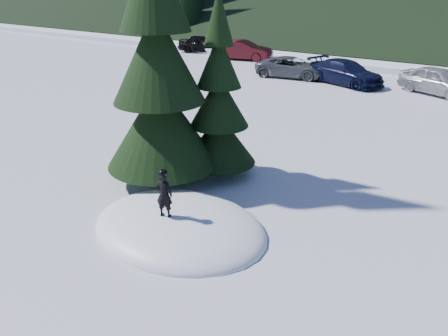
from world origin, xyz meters
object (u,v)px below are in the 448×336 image
Objects in this scene: spruce_tall at (158,69)px; car_2 at (292,67)px; child_skier at (164,194)px; car_0 at (203,44)px; car_3 at (346,72)px; car_1 at (243,50)px; car_4 at (439,81)px; spruce_short at (219,107)px.

car_2 is at bearing 104.92° from spruce_tall.
child_skier reaches higher than car_0.
car_0 reaches higher than car_3.
spruce_tall is at bearing -176.38° from car_2.
spruce_tall reaches higher than child_skier.
car_1 is 7.18m from car_2.
car_1 reaches higher than car_4.
spruce_short is 1.28× the size of car_0.
car_1 is at bearing -78.30° from child_skier.
spruce_short reaches higher than car_3.
spruce_tall is 17.11m from car_4.
spruce_tall is 2.06× the size of car_4.
spruce_short is at bearing -155.03° from car_0.
car_3 is (3.42, 0.05, 0.06)m from car_2.
child_skier is 28.58m from car_0.
car_1 reaches higher than car_0.
car_3 is at bearing 118.47° from car_4.
car_4 is (8.31, 0.49, 0.10)m from car_2.
car_0 is 1.00× the size of car_4.
car_3 is (-0.83, 15.97, -2.64)m from spruce_tall.
car_4 is at bearing -114.21° from child_skier.
child_skier is 18.67m from car_4.
car_4 is (1.97, 18.56, -0.31)m from child_skier.
spruce_short is at bearing -171.45° from car_2.
child_skier is 0.26× the size of car_4.
child_skier is at bearing -162.71° from car_4.
child_skier is 0.25× the size of car_2.
spruce_tall is at bearing -170.56° from car_4.
spruce_tall is 16.70m from car_2.
child_skier is 0.25× the size of car_1.
spruce_tall reaches higher than car_1.
car_3 is at bearing -100.45° from car_2.
car_2 is 1.06× the size of car_4.
car_4 is (4.89, 0.44, 0.03)m from car_3.
car_3 is at bearing 92.97° from spruce_tall.
car_0 is (-15.09, 20.69, -2.61)m from spruce_tall.
car_1 is at bearing -117.68° from car_0.
car_0 is (-16.09, 19.29, -1.39)m from spruce_short.
spruce_short is 3.87m from child_skier.
spruce_short is 25.16m from car_0.
child_skier is at bearing -72.89° from spruce_short.
spruce_short is at bearing -91.04° from child_skier.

